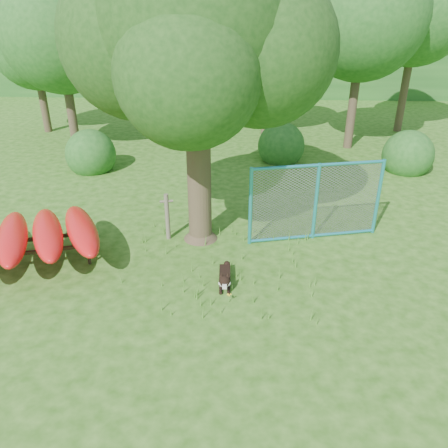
{
  "coord_description": "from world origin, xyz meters",
  "views": [
    {
      "loc": [
        0.67,
        -7.59,
        5.33
      ],
      "look_at": [
        0.2,
        1.2,
        1.0
      ],
      "focal_mm": 35.0,
      "sensor_mm": 36.0,
      "label": 1
    }
  ],
  "objects_px": {
    "oak_tree": "(194,34)",
    "kayak_rack": "(30,236)",
    "husky_dog": "(225,278)",
    "fence_section": "(316,202)"
  },
  "relations": [
    {
      "from": "oak_tree",
      "to": "kayak_rack",
      "type": "height_order",
      "value": "oak_tree"
    },
    {
      "from": "oak_tree",
      "to": "fence_section",
      "type": "height_order",
      "value": "oak_tree"
    },
    {
      "from": "husky_dog",
      "to": "kayak_rack",
      "type": "bearing_deg",
      "value": 169.56
    },
    {
      "from": "oak_tree",
      "to": "fence_section",
      "type": "distance_m",
      "value": 4.84
    },
    {
      "from": "kayak_rack",
      "to": "fence_section",
      "type": "height_order",
      "value": "fence_section"
    },
    {
      "from": "kayak_rack",
      "to": "husky_dog",
      "type": "height_order",
      "value": "kayak_rack"
    },
    {
      "from": "fence_section",
      "to": "oak_tree",
      "type": "bearing_deg",
      "value": 169.19
    },
    {
      "from": "kayak_rack",
      "to": "husky_dog",
      "type": "relative_size",
      "value": 3.73
    },
    {
      "from": "kayak_rack",
      "to": "husky_dog",
      "type": "xyz_separation_m",
      "value": [
        4.44,
        -0.62,
        -0.58
      ]
    },
    {
      "from": "husky_dog",
      "to": "fence_section",
      "type": "relative_size",
      "value": 0.31
    }
  ]
}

